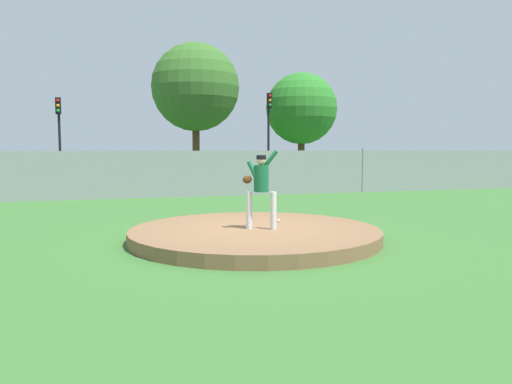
{
  "coord_description": "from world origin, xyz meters",
  "views": [
    {
      "loc": [
        -2.93,
        -10.38,
        2.04
      ],
      "look_at": [
        0.45,
        1.5,
        0.93
      ],
      "focal_mm": 34.82,
      "sensor_mm": 36.0,
      "label": 1
    }
  ],
  "objects_px": {
    "parked_car_slate": "(208,172)",
    "traffic_light_far": "(269,122)",
    "parked_car_silver": "(37,174)",
    "pitcher_youth": "(261,184)",
    "traffic_cone_orange": "(350,181)",
    "parked_car_teal": "(103,175)",
    "parked_car_burgundy": "(312,170)",
    "parked_car_red": "(390,169)",
    "baseball": "(279,220)",
    "traffic_light_near": "(59,125)"
  },
  "relations": [
    {
      "from": "parked_car_slate",
      "to": "traffic_light_far",
      "type": "height_order",
      "value": "traffic_light_far"
    },
    {
      "from": "parked_car_silver",
      "to": "pitcher_youth",
      "type": "bearing_deg",
      "value": -65.84
    },
    {
      "from": "parked_car_slate",
      "to": "traffic_cone_orange",
      "type": "bearing_deg",
      "value": -7.39
    },
    {
      "from": "pitcher_youth",
      "to": "parked_car_slate",
      "type": "relative_size",
      "value": 0.36
    },
    {
      "from": "parked_car_teal",
      "to": "traffic_cone_orange",
      "type": "relative_size",
      "value": 8.45
    },
    {
      "from": "parked_car_slate",
      "to": "parked_car_silver",
      "type": "relative_size",
      "value": 1.11
    },
    {
      "from": "parked_car_burgundy",
      "to": "traffic_cone_orange",
      "type": "xyz_separation_m",
      "value": [
        1.51,
        -1.56,
        -0.54
      ]
    },
    {
      "from": "pitcher_youth",
      "to": "parked_car_silver",
      "type": "distance_m",
      "value": 15.93
    },
    {
      "from": "parked_car_slate",
      "to": "traffic_cone_orange",
      "type": "xyz_separation_m",
      "value": [
        7.42,
        -0.96,
        -0.54
      ]
    },
    {
      "from": "pitcher_youth",
      "to": "parked_car_red",
      "type": "xyz_separation_m",
      "value": [
        11.9,
        14.61,
        -0.46
      ]
    },
    {
      "from": "traffic_cone_orange",
      "to": "traffic_light_far",
      "type": "distance_m",
      "value": 6.76
    },
    {
      "from": "parked_car_teal",
      "to": "traffic_light_far",
      "type": "distance_m",
      "value": 10.92
    },
    {
      "from": "parked_car_slate",
      "to": "baseball",
      "type": "bearing_deg",
      "value": -93.19
    },
    {
      "from": "pitcher_youth",
      "to": "traffic_light_far",
      "type": "bearing_deg",
      "value": 72.14
    },
    {
      "from": "traffic_light_near",
      "to": "parked_car_burgundy",
      "type": "bearing_deg",
      "value": -16.32
    },
    {
      "from": "traffic_cone_orange",
      "to": "traffic_light_far",
      "type": "height_order",
      "value": "traffic_light_far"
    },
    {
      "from": "baseball",
      "to": "parked_car_red",
      "type": "xyz_separation_m",
      "value": [
        11.19,
        13.75,
        0.5
      ]
    },
    {
      "from": "parked_car_slate",
      "to": "parked_car_burgundy",
      "type": "relative_size",
      "value": 1.14
    },
    {
      "from": "traffic_light_far",
      "to": "pitcher_youth",
      "type": "bearing_deg",
      "value": -107.86
    },
    {
      "from": "parked_car_slate",
      "to": "parked_car_red",
      "type": "distance_m",
      "value": 10.44
    },
    {
      "from": "parked_car_red",
      "to": "parked_car_silver",
      "type": "xyz_separation_m",
      "value": [
        -18.41,
        -0.09,
        -0.01
      ]
    },
    {
      "from": "parked_car_slate",
      "to": "parked_car_silver",
      "type": "bearing_deg",
      "value": 179.39
    },
    {
      "from": "pitcher_youth",
      "to": "parked_car_red",
      "type": "height_order",
      "value": "pitcher_youth"
    },
    {
      "from": "parked_car_teal",
      "to": "parked_car_slate",
      "type": "distance_m",
      "value": 5.05
    },
    {
      "from": "parked_car_burgundy",
      "to": "parked_car_red",
      "type": "bearing_deg",
      "value": -5.32
    },
    {
      "from": "traffic_cone_orange",
      "to": "traffic_light_near",
      "type": "relative_size",
      "value": 0.12
    },
    {
      "from": "traffic_cone_orange",
      "to": "pitcher_youth",
      "type": "bearing_deg",
      "value": -123.38
    },
    {
      "from": "parked_car_silver",
      "to": "baseball",
      "type": "bearing_deg",
      "value": -62.15
    },
    {
      "from": "traffic_light_near",
      "to": "parked_car_teal",
      "type": "bearing_deg",
      "value": -63.81
    },
    {
      "from": "parked_car_silver",
      "to": "traffic_light_near",
      "type": "height_order",
      "value": "traffic_light_near"
    },
    {
      "from": "parked_car_red",
      "to": "traffic_light_far",
      "type": "distance_m",
      "value": 7.65
    },
    {
      "from": "parked_car_burgundy",
      "to": "parked_car_silver",
      "type": "xyz_separation_m",
      "value": [
        -13.88,
        -0.51,
        -0.0
      ]
    },
    {
      "from": "parked_car_teal",
      "to": "baseball",
      "type": "bearing_deg",
      "value": -72.16
    },
    {
      "from": "baseball",
      "to": "parked_car_silver",
      "type": "xyz_separation_m",
      "value": [
        -7.22,
        13.66,
        0.49
      ]
    },
    {
      "from": "baseball",
      "to": "parked_car_teal",
      "type": "xyz_separation_m",
      "value": [
        -4.29,
        13.33,
        0.46
      ]
    },
    {
      "from": "parked_car_slate",
      "to": "traffic_light_near",
      "type": "bearing_deg",
      "value": 148.69
    },
    {
      "from": "parked_car_teal",
      "to": "parked_car_burgundy",
      "type": "relative_size",
      "value": 1.11
    },
    {
      "from": "parked_car_teal",
      "to": "parked_car_red",
      "type": "height_order",
      "value": "parked_car_red"
    },
    {
      "from": "parked_car_red",
      "to": "traffic_light_near",
      "type": "xyz_separation_m",
      "value": [
        -17.81,
        4.31,
        2.44
      ]
    },
    {
      "from": "parked_car_slate",
      "to": "pitcher_youth",
      "type": "bearing_deg",
      "value": -95.76
    },
    {
      "from": "pitcher_youth",
      "to": "parked_car_slate",
      "type": "bearing_deg",
      "value": 84.24
    },
    {
      "from": "parked_car_red",
      "to": "traffic_light_near",
      "type": "relative_size",
      "value": 0.93
    },
    {
      "from": "traffic_cone_orange",
      "to": "parked_car_red",
      "type": "bearing_deg",
      "value": 20.66
    },
    {
      "from": "parked_car_slate",
      "to": "parked_car_burgundy",
      "type": "distance_m",
      "value": 5.94
    },
    {
      "from": "parked_car_silver",
      "to": "traffic_light_far",
      "type": "xyz_separation_m",
      "value": [
        12.51,
        4.07,
        2.79
      ]
    },
    {
      "from": "traffic_light_near",
      "to": "traffic_light_far",
      "type": "xyz_separation_m",
      "value": [
        11.91,
        -0.32,
        0.34
      ]
    },
    {
      "from": "parked_car_teal",
      "to": "traffic_light_far",
      "type": "height_order",
      "value": "traffic_light_far"
    },
    {
      "from": "parked_car_red",
      "to": "parked_car_burgundy",
      "type": "xyz_separation_m",
      "value": [
        -4.53,
        0.42,
        -0.0
      ]
    },
    {
      "from": "parked_car_red",
      "to": "parked_car_silver",
      "type": "height_order",
      "value": "parked_car_silver"
    },
    {
      "from": "traffic_light_far",
      "to": "parked_car_red",
      "type": "bearing_deg",
      "value": -34.03
    }
  ]
}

